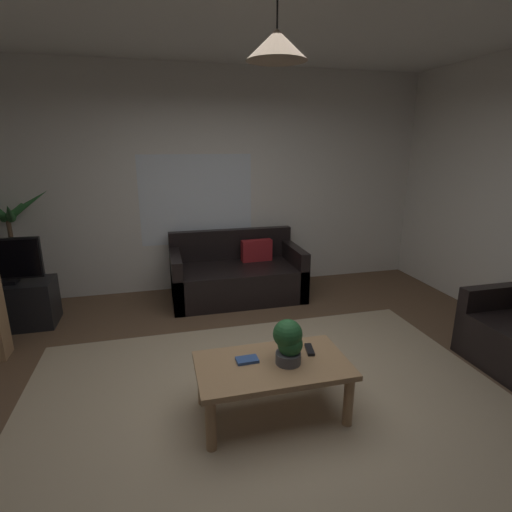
{
  "coord_description": "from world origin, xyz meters",
  "views": [
    {
      "loc": [
        -0.73,
        -2.6,
        1.91
      ],
      "look_at": [
        0.0,
        0.3,
        1.05
      ],
      "focal_mm": 27.49,
      "sensor_mm": 36.0,
      "label": 1
    }
  ],
  "objects_px": {
    "tv_stand": "(10,305)",
    "potted_palm_corner": "(16,260)",
    "coffee_table": "(273,371)",
    "potted_plant_on_table": "(289,341)",
    "couch_under_window": "(237,277)",
    "pendant_lamp": "(277,45)",
    "book_on_table_0": "(247,360)",
    "tv": "(1,261)",
    "remote_on_table_0": "(310,350)"
  },
  "relations": [
    {
      "from": "tv_stand",
      "to": "potted_palm_corner",
      "type": "bearing_deg",
      "value": 94.74
    },
    {
      "from": "coffee_table",
      "to": "potted_plant_on_table",
      "type": "distance_m",
      "value": 0.26
    },
    {
      "from": "coffee_table",
      "to": "couch_under_window",
      "type": "bearing_deg",
      "value": 84.81
    },
    {
      "from": "tv_stand",
      "to": "pendant_lamp",
      "type": "xyz_separation_m",
      "value": [
        2.32,
        -2.06,
        2.2
      ]
    },
    {
      "from": "couch_under_window",
      "to": "potted_palm_corner",
      "type": "xyz_separation_m",
      "value": [
        -2.57,
        0.28,
        0.32
      ]
    },
    {
      "from": "potted_palm_corner",
      "to": "tv_stand",
      "type": "bearing_deg",
      "value": -85.26
    },
    {
      "from": "book_on_table_0",
      "to": "potted_plant_on_table",
      "type": "distance_m",
      "value": 0.33
    },
    {
      "from": "couch_under_window",
      "to": "book_on_table_0",
      "type": "relative_size",
      "value": 10.53
    },
    {
      "from": "book_on_table_0",
      "to": "pendant_lamp",
      "type": "relative_size",
      "value": 0.32
    },
    {
      "from": "couch_under_window",
      "to": "tv",
      "type": "distance_m",
      "value": 2.59
    },
    {
      "from": "remote_on_table_0",
      "to": "tv",
      "type": "distance_m",
      "value": 3.29
    },
    {
      "from": "potted_palm_corner",
      "to": "book_on_table_0",
      "type": "bearing_deg",
      "value": -49.06
    },
    {
      "from": "book_on_table_0",
      "to": "remote_on_table_0",
      "type": "height_order",
      "value": "same"
    },
    {
      "from": "pendant_lamp",
      "to": "tv_stand",
      "type": "bearing_deg",
      "value": 138.37
    },
    {
      "from": "remote_on_table_0",
      "to": "pendant_lamp",
      "type": "height_order",
      "value": "pendant_lamp"
    },
    {
      "from": "pendant_lamp",
      "to": "remote_on_table_0",
      "type": "bearing_deg",
      "value": 16.48
    },
    {
      "from": "tv",
      "to": "pendant_lamp",
      "type": "bearing_deg",
      "value": -41.33
    },
    {
      "from": "book_on_table_0",
      "to": "couch_under_window",
      "type": "bearing_deg",
      "value": 80.41
    },
    {
      "from": "book_on_table_0",
      "to": "tv",
      "type": "relative_size",
      "value": 0.2
    },
    {
      "from": "couch_under_window",
      "to": "book_on_table_0",
      "type": "xyz_separation_m",
      "value": [
        -0.38,
        -2.25,
        0.16
      ]
    },
    {
      "from": "book_on_table_0",
      "to": "remote_on_table_0",
      "type": "xyz_separation_m",
      "value": [
        0.48,
        0.03,
        0.0
      ]
    },
    {
      "from": "potted_palm_corner",
      "to": "pendant_lamp",
      "type": "xyz_separation_m",
      "value": [
        2.36,
        -2.59,
        1.85
      ]
    },
    {
      "from": "coffee_table",
      "to": "pendant_lamp",
      "type": "xyz_separation_m",
      "value": [
        0.0,
        0.0,
        2.09
      ]
    },
    {
      "from": "tv",
      "to": "potted_plant_on_table",
      "type": "bearing_deg",
      "value": -40.16
    },
    {
      "from": "book_on_table_0",
      "to": "potted_plant_on_table",
      "type": "bearing_deg",
      "value": -15.57
    },
    {
      "from": "remote_on_table_0",
      "to": "potted_plant_on_table",
      "type": "xyz_separation_m",
      "value": [
        -0.2,
        -0.1,
        0.15
      ]
    },
    {
      "from": "potted_palm_corner",
      "to": "pendant_lamp",
      "type": "height_order",
      "value": "pendant_lamp"
    },
    {
      "from": "potted_palm_corner",
      "to": "pendant_lamp",
      "type": "relative_size",
      "value": 2.92
    },
    {
      "from": "tv",
      "to": "remote_on_table_0",
      "type": "bearing_deg",
      "value": -36.45
    },
    {
      "from": "tv",
      "to": "book_on_table_0",
      "type": "bearing_deg",
      "value": -42.54
    },
    {
      "from": "tv_stand",
      "to": "pendant_lamp",
      "type": "relative_size",
      "value": 1.83
    },
    {
      "from": "couch_under_window",
      "to": "remote_on_table_0",
      "type": "distance_m",
      "value": 2.23
    },
    {
      "from": "book_on_table_0",
      "to": "pendant_lamp",
      "type": "distance_m",
      "value": 2.02
    },
    {
      "from": "remote_on_table_0",
      "to": "tv_stand",
      "type": "distance_m",
      "value": 3.29
    },
    {
      "from": "remote_on_table_0",
      "to": "tv_stand",
      "type": "relative_size",
      "value": 0.18
    },
    {
      "from": "tv",
      "to": "pendant_lamp",
      "type": "height_order",
      "value": "pendant_lamp"
    },
    {
      "from": "potted_plant_on_table",
      "to": "tv",
      "type": "bearing_deg",
      "value": 139.84
    },
    {
      "from": "book_on_table_0",
      "to": "pendant_lamp",
      "type": "xyz_separation_m",
      "value": [
        0.17,
        -0.07,
        2.02
      ]
    },
    {
      "from": "tv",
      "to": "pendant_lamp",
      "type": "xyz_separation_m",
      "value": [
        2.32,
        -2.04,
        1.7
      ]
    },
    {
      "from": "coffee_table",
      "to": "potted_plant_on_table",
      "type": "relative_size",
      "value": 3.38
    },
    {
      "from": "book_on_table_0",
      "to": "potted_plant_on_table",
      "type": "height_order",
      "value": "potted_plant_on_table"
    },
    {
      "from": "book_on_table_0",
      "to": "potted_palm_corner",
      "type": "bearing_deg",
      "value": 130.94
    },
    {
      "from": "remote_on_table_0",
      "to": "tv",
      "type": "relative_size",
      "value": 0.21
    },
    {
      "from": "tv",
      "to": "potted_palm_corner",
      "type": "height_order",
      "value": "potted_palm_corner"
    },
    {
      "from": "potted_plant_on_table",
      "to": "tv",
      "type": "distance_m",
      "value": 3.18
    },
    {
      "from": "couch_under_window",
      "to": "tv",
      "type": "relative_size",
      "value": 2.11
    },
    {
      "from": "book_on_table_0",
      "to": "potted_palm_corner",
      "type": "height_order",
      "value": "potted_palm_corner"
    },
    {
      "from": "couch_under_window",
      "to": "potted_plant_on_table",
      "type": "distance_m",
      "value": 2.35
    },
    {
      "from": "couch_under_window",
      "to": "potted_palm_corner",
      "type": "height_order",
      "value": "potted_palm_corner"
    },
    {
      "from": "potted_plant_on_table",
      "to": "remote_on_table_0",
      "type": "bearing_deg",
      "value": 26.97
    }
  ]
}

